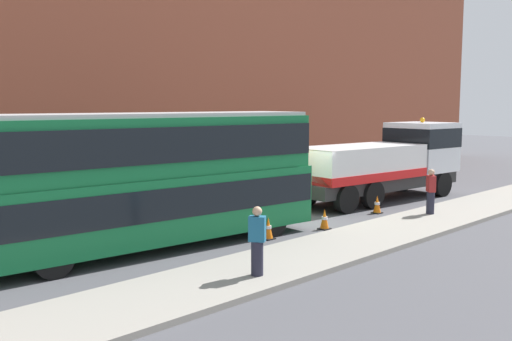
{
  "coord_description": "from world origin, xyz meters",
  "views": [
    {
      "loc": [
        -16.16,
        -14.39,
        4.34
      ],
      "look_at": [
        -2.1,
        -0.23,
        2.0
      ],
      "focal_mm": 40.33,
      "sensor_mm": 36.0,
      "label": 1
    }
  ],
  "objects_px": {
    "recovery_tow_truck": "(385,161)",
    "pedestrian_onlooker": "(257,242)",
    "traffic_cone_near_bus": "(268,229)",
    "traffic_cone_midway": "(324,220)",
    "double_decker_bus": "(149,175)",
    "traffic_cone_near_truck": "(377,205)",
    "pedestrian_bystander": "(431,192)"
  },
  "relations": [
    {
      "from": "traffic_cone_near_truck",
      "to": "double_decker_bus",
      "type": "bearing_deg",
      "value": 170.37
    },
    {
      "from": "double_decker_bus",
      "to": "traffic_cone_near_bus",
      "type": "height_order",
      "value": "double_decker_bus"
    },
    {
      "from": "pedestrian_onlooker",
      "to": "pedestrian_bystander",
      "type": "relative_size",
      "value": 1.0
    },
    {
      "from": "traffic_cone_near_bus",
      "to": "traffic_cone_midway",
      "type": "distance_m",
      "value": 2.46
    },
    {
      "from": "pedestrian_onlooker",
      "to": "traffic_cone_near_truck",
      "type": "distance_m",
      "value": 9.99
    },
    {
      "from": "recovery_tow_truck",
      "to": "double_decker_bus",
      "type": "relative_size",
      "value": 0.91
    },
    {
      "from": "traffic_cone_near_bus",
      "to": "traffic_cone_near_truck",
      "type": "xyz_separation_m",
      "value": [
        6.22,
        -0.0,
        0.0
      ]
    },
    {
      "from": "recovery_tow_truck",
      "to": "pedestrian_onlooker",
      "type": "relative_size",
      "value": 5.98
    },
    {
      "from": "pedestrian_onlooker",
      "to": "recovery_tow_truck",
      "type": "bearing_deg",
      "value": -15.1
    },
    {
      "from": "traffic_cone_midway",
      "to": "double_decker_bus",
      "type": "bearing_deg",
      "value": 161.2
    },
    {
      "from": "pedestrian_bystander",
      "to": "traffic_cone_midway",
      "type": "height_order",
      "value": "pedestrian_bystander"
    },
    {
      "from": "recovery_tow_truck",
      "to": "traffic_cone_near_truck",
      "type": "xyz_separation_m",
      "value": [
        -2.99,
        -1.58,
        -1.42
      ]
    },
    {
      "from": "double_decker_bus",
      "to": "traffic_cone_near_bus",
      "type": "relative_size",
      "value": 15.55
    },
    {
      "from": "traffic_cone_near_bus",
      "to": "traffic_cone_near_truck",
      "type": "distance_m",
      "value": 6.22
    },
    {
      "from": "pedestrian_onlooker",
      "to": "traffic_cone_near_truck",
      "type": "bearing_deg",
      "value": -17.96
    },
    {
      "from": "pedestrian_bystander",
      "to": "traffic_cone_near_bus",
      "type": "distance_m",
      "value": 7.19
    },
    {
      "from": "pedestrian_onlooker",
      "to": "traffic_cone_near_bus",
      "type": "xyz_separation_m",
      "value": [
        3.33,
        2.85,
        -0.64
      ]
    },
    {
      "from": "recovery_tow_truck",
      "to": "pedestrian_onlooker",
      "type": "bearing_deg",
      "value": -154.93
    },
    {
      "from": "pedestrian_bystander",
      "to": "traffic_cone_midway",
      "type": "bearing_deg",
      "value": 24.2
    },
    {
      "from": "double_decker_bus",
      "to": "pedestrian_bystander",
      "type": "distance_m",
      "value": 10.96
    },
    {
      "from": "recovery_tow_truck",
      "to": "traffic_cone_midway",
      "type": "bearing_deg",
      "value": -158.41
    },
    {
      "from": "recovery_tow_truck",
      "to": "traffic_cone_near_truck",
      "type": "relative_size",
      "value": 14.21
    },
    {
      "from": "pedestrian_bystander",
      "to": "recovery_tow_truck",
      "type": "bearing_deg",
      "value": -79.82
    },
    {
      "from": "pedestrian_onlooker",
      "to": "traffic_cone_near_bus",
      "type": "height_order",
      "value": "pedestrian_onlooker"
    },
    {
      "from": "recovery_tow_truck",
      "to": "traffic_cone_midway",
      "type": "relative_size",
      "value": 14.21
    },
    {
      "from": "recovery_tow_truck",
      "to": "traffic_cone_near_truck",
      "type": "distance_m",
      "value": 3.67
    },
    {
      "from": "traffic_cone_midway",
      "to": "traffic_cone_near_truck",
      "type": "relative_size",
      "value": 1.0
    },
    {
      "from": "double_decker_bus",
      "to": "traffic_cone_midway",
      "type": "relative_size",
      "value": 15.55
    },
    {
      "from": "double_decker_bus",
      "to": "traffic_cone_near_truck",
      "type": "distance_m",
      "value": 9.92
    },
    {
      "from": "pedestrian_onlooker",
      "to": "traffic_cone_midway",
      "type": "distance_m",
      "value": 6.32
    },
    {
      "from": "recovery_tow_truck",
      "to": "pedestrian_onlooker",
      "type": "distance_m",
      "value": 13.32
    },
    {
      "from": "traffic_cone_near_bus",
      "to": "traffic_cone_midway",
      "type": "xyz_separation_m",
      "value": [
        2.44,
        -0.35,
        0.0
      ]
    }
  ]
}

